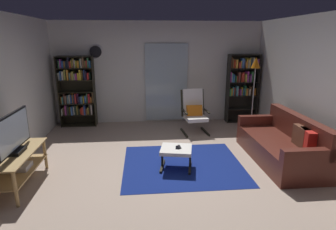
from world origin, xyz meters
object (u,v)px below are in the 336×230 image
(tv_stand, at_px, (18,164))
(television, at_px, (13,134))
(bookshelf_near_tv, at_px, (77,89))
(wall_clock, at_px, (96,52))
(tv_remote, at_px, (179,147))
(floor_lamp_by_shelf, at_px, (255,70))
(leather_sofa, at_px, (283,145))
(ottoman, at_px, (176,152))
(lounge_armchair, at_px, (194,110))
(cell_phone, at_px, (178,148))
(bookshelf_near_sofa, at_px, (242,82))

(tv_stand, height_order, television, television)
(bookshelf_near_tv, relative_size, wall_clock, 6.07)
(tv_remote, bearing_deg, floor_lamp_by_shelf, 39.22)
(leather_sofa, distance_m, wall_clock, 4.80)
(television, xyz_separation_m, leather_sofa, (4.39, 0.50, -0.53))
(ottoman, bearing_deg, lounge_armchair, 71.06)
(ottoman, xyz_separation_m, wall_clock, (-1.68, 2.83, 1.54))
(tv_stand, bearing_deg, wall_clock, 76.81)
(bookshelf_near_tv, distance_m, lounge_armchair, 2.98)
(lounge_armchair, relative_size, ottoman, 1.69)
(lounge_armchair, height_order, tv_remote, lounge_armchair)
(tv_stand, relative_size, tv_remote, 8.82)
(television, bearing_deg, bookshelf_near_tv, 85.49)
(wall_clock, bearing_deg, lounge_armchair, -21.59)
(tv_remote, relative_size, cell_phone, 1.03)
(bookshelf_near_tv, height_order, tv_remote, bookshelf_near_tv)
(lounge_armchair, xyz_separation_m, ottoman, (-0.65, -1.91, -0.23))
(bookshelf_near_sofa, distance_m, cell_phone, 3.43)
(tv_stand, bearing_deg, bookshelf_near_tv, 85.44)
(bookshelf_near_tv, bearing_deg, floor_lamp_by_shelf, -11.29)
(cell_phone, distance_m, floor_lamp_by_shelf, 2.94)
(lounge_armchair, height_order, wall_clock, wall_clock)
(bookshelf_near_sofa, height_order, wall_clock, wall_clock)
(lounge_armchair, height_order, cell_phone, lounge_armchair)
(tv_stand, relative_size, ottoman, 2.10)
(ottoman, distance_m, cell_phone, 0.08)
(television, distance_m, floor_lamp_by_shelf, 5.03)
(tv_stand, bearing_deg, television, -68.69)
(bookshelf_near_tv, relative_size, leather_sofa, 0.88)
(ottoman, xyz_separation_m, cell_phone, (0.02, 0.00, 0.07))
(bookshelf_near_sofa, xyz_separation_m, floor_lamp_by_shelf, (-0.01, -0.83, 0.40))
(bookshelf_near_tv, bearing_deg, cell_phone, -50.50)
(tv_stand, xyz_separation_m, leather_sofa, (4.40, 0.49, -0.06))
(ottoman, bearing_deg, tv_remote, 19.25)
(bookshelf_near_tv, distance_m, tv_remote, 3.53)
(lounge_armchair, distance_m, wall_clock, 2.84)
(cell_phone, bearing_deg, bookshelf_near_tv, 138.02)
(leather_sofa, bearing_deg, bookshelf_near_tv, 148.41)
(bookshelf_near_sofa, bearing_deg, cell_phone, -127.26)
(bookshelf_near_tv, xyz_separation_m, bookshelf_near_sofa, (4.25, -0.01, 0.12))
(cell_phone, xyz_separation_m, wall_clock, (-1.71, 2.83, 1.47))
(bookshelf_near_sofa, bearing_deg, floor_lamp_by_shelf, -90.99)
(television, relative_size, floor_lamp_by_shelf, 0.58)
(cell_phone, bearing_deg, tv_remote, 37.97)
(television, bearing_deg, floor_lamp_by_shelf, 26.24)
(tv_remote, height_order, cell_phone, tv_remote)
(television, bearing_deg, cell_phone, 8.46)
(tv_stand, distance_m, wall_clock, 3.60)
(bookshelf_near_sofa, bearing_deg, tv_stand, -145.96)
(tv_stand, distance_m, floor_lamp_by_shelf, 5.11)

